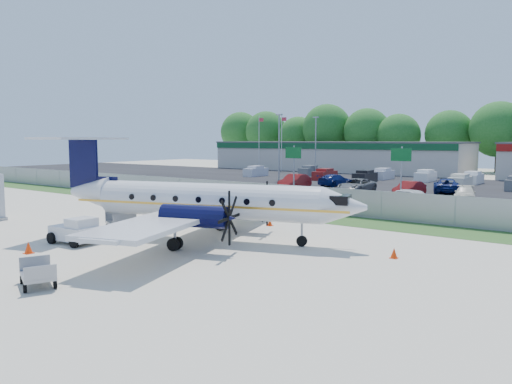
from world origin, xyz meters
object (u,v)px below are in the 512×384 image
Objects in this scene: aircraft at (202,200)px; baggage_cart_far at (38,274)px; pushback_tug at (77,231)px; baggage_cart_near at (121,222)px.

aircraft reaches higher than baggage_cart_far.
pushback_tug reaches higher than baggage_cart_near.
aircraft is at bearing 12.20° from baggage_cart_near.
aircraft is at bearing 96.45° from baggage_cart_far.
baggage_cart_far is (6.81, -9.21, -0.10)m from baggage_cart_near.
pushback_tug is at bearing -74.78° from baggage_cart_near.
baggage_cart_near is (-1.00, 3.66, -0.12)m from pushback_tug.
baggage_cart_near is 11.46m from baggage_cart_far.
baggage_cart_far is (5.81, -5.55, -0.22)m from pushback_tug.
aircraft is 6.90m from pushback_tug.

